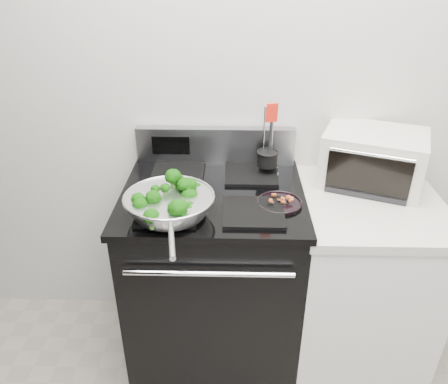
{
  "coord_description": "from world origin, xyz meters",
  "views": [
    {
      "loc": [
        -0.21,
        -0.24,
        1.86
      ],
      "look_at": [
        -0.25,
        1.36,
        0.98
      ],
      "focal_mm": 35.0,
      "sensor_mm": 36.0,
      "label": 1
    }
  ],
  "objects_px": {
    "utensil_holder": "(267,162)",
    "skillet": "(169,203)",
    "toaster_oven": "(373,158)",
    "gas_range": "(214,276)",
    "bacon_plate": "(279,201)"
  },
  "relations": [
    {
      "from": "utensil_holder",
      "to": "skillet",
      "type": "bearing_deg",
      "value": -149.32
    },
    {
      "from": "skillet",
      "to": "toaster_oven",
      "type": "distance_m",
      "value": 0.95
    },
    {
      "from": "utensil_holder",
      "to": "toaster_oven",
      "type": "distance_m",
      "value": 0.47
    },
    {
      "from": "skillet",
      "to": "utensil_holder",
      "type": "height_order",
      "value": "utensil_holder"
    },
    {
      "from": "gas_range",
      "to": "skillet",
      "type": "xyz_separation_m",
      "value": [
        -0.16,
        -0.2,
        0.52
      ]
    },
    {
      "from": "gas_range",
      "to": "utensil_holder",
      "type": "relative_size",
      "value": 3.28
    },
    {
      "from": "bacon_plate",
      "to": "toaster_oven",
      "type": "bearing_deg",
      "value": 30.66
    },
    {
      "from": "utensil_holder",
      "to": "bacon_plate",
      "type": "bearing_deg",
      "value": -94.92
    },
    {
      "from": "bacon_plate",
      "to": "utensil_holder",
      "type": "bearing_deg",
      "value": 97.24
    },
    {
      "from": "gas_range",
      "to": "utensil_holder",
      "type": "distance_m",
      "value": 0.61
    },
    {
      "from": "bacon_plate",
      "to": "skillet",
      "type": "bearing_deg",
      "value": -167.49
    },
    {
      "from": "bacon_plate",
      "to": "toaster_oven",
      "type": "xyz_separation_m",
      "value": [
        0.44,
        0.26,
        0.08
      ]
    },
    {
      "from": "gas_range",
      "to": "utensil_holder",
      "type": "bearing_deg",
      "value": 36.12
    },
    {
      "from": "utensil_holder",
      "to": "toaster_oven",
      "type": "xyz_separation_m",
      "value": [
        0.47,
        -0.02,
        0.03
      ]
    },
    {
      "from": "gas_range",
      "to": "bacon_plate",
      "type": "relative_size",
      "value": 6.03
    }
  ]
}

